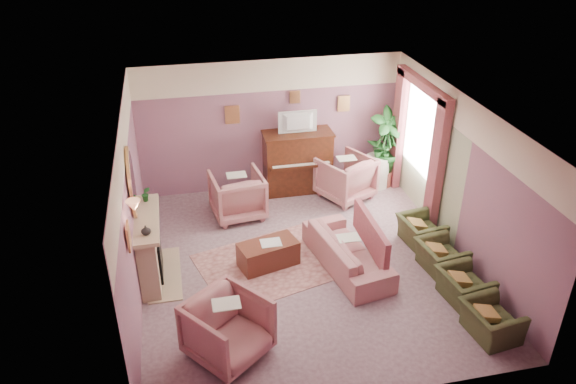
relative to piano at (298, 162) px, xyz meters
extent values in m
cube|color=gray|center=(-0.50, -2.68, -0.65)|extent=(5.50, 6.00, 0.01)
cube|color=white|center=(-0.50, -2.68, 2.15)|extent=(5.50, 6.00, 0.01)
cube|color=slate|center=(-0.50, 0.32, 0.75)|extent=(5.50, 0.02, 2.80)
cube|color=slate|center=(-0.50, -5.68, 0.75)|extent=(5.50, 0.02, 2.80)
cube|color=slate|center=(-3.25, -2.68, 0.75)|extent=(0.02, 6.00, 2.80)
cube|color=slate|center=(2.25, -2.68, 0.75)|extent=(0.02, 6.00, 2.80)
cube|color=#F9EACA|center=(-0.50, 0.31, 1.82)|extent=(5.50, 0.01, 0.65)
cube|color=#AEB891|center=(2.23, -1.38, 0.42)|extent=(0.01, 3.00, 2.15)
cube|color=tan|center=(-3.09, -2.48, -0.10)|extent=(0.30, 1.40, 1.10)
cube|color=black|center=(-2.99, -2.48, -0.25)|extent=(0.18, 0.72, 0.68)
cube|color=#E83F24|center=(-2.95, -2.48, -0.43)|extent=(0.06, 0.54, 0.10)
cube|color=tan|center=(-3.06, -2.48, 0.47)|extent=(0.40, 1.55, 0.07)
cube|color=tan|center=(-2.89, -2.48, -0.64)|extent=(0.55, 1.50, 0.02)
ellipsoid|color=tan|center=(-3.20, -2.48, 1.15)|extent=(0.04, 0.72, 1.20)
ellipsoid|color=white|center=(-3.17, -2.48, 1.15)|extent=(0.01, 0.60, 1.06)
cone|color=#FF9E69|center=(-3.12, -3.53, 1.33)|extent=(0.20, 0.20, 0.16)
cube|color=#411D0F|center=(0.00, 0.00, 0.00)|extent=(1.40, 0.60, 1.30)
cube|color=#411D0F|center=(0.00, -0.35, 0.07)|extent=(1.30, 0.12, 0.06)
cube|color=beige|center=(0.00, -0.35, 0.11)|extent=(1.20, 0.08, 0.02)
cube|color=#411D0F|center=(0.00, 0.00, 0.66)|extent=(1.45, 0.65, 0.04)
imported|color=black|center=(0.00, -0.05, 0.95)|extent=(0.80, 0.12, 0.48)
cube|color=tan|center=(-1.30, 0.28, 1.07)|extent=(0.30, 0.03, 0.38)
cube|color=tan|center=(1.05, 0.28, 1.13)|extent=(0.26, 0.03, 0.34)
cube|color=tan|center=(0.00, 0.28, 1.35)|extent=(0.22, 0.03, 0.26)
cube|color=tan|center=(-3.21, -3.88, 1.07)|extent=(0.03, 0.28, 0.36)
cube|color=beige|center=(2.20, -1.13, 1.05)|extent=(0.03, 1.40, 1.80)
cube|color=#8B4049|center=(2.12, -2.05, 0.65)|extent=(0.16, 0.34, 2.60)
cube|color=#8B4049|center=(2.12, -0.21, 0.65)|extent=(0.16, 0.34, 2.60)
cube|color=#8B4049|center=(2.12, -1.13, 1.91)|extent=(0.16, 2.20, 0.16)
imported|color=#184B1A|center=(-3.05, -1.93, 0.64)|extent=(0.16, 0.16, 0.28)
imported|color=#F9EACA|center=(-3.05, -2.98, 0.58)|extent=(0.16, 0.16, 0.16)
cube|color=#A06762|center=(-1.00, -2.56, -0.64)|extent=(2.89, 2.40, 0.01)
cube|color=#53251A|center=(-1.11, -2.58, -0.43)|extent=(1.10, 0.74, 0.45)
cube|color=silver|center=(-1.06, -2.58, -0.20)|extent=(0.35, 0.28, 0.01)
imported|color=#B87675|center=(0.21, -2.90, -0.24)|extent=(0.68, 2.05, 0.83)
cube|color=#8B4049|center=(0.61, -2.90, -0.05)|extent=(0.10, 1.55, 0.57)
imported|color=#B87675|center=(-1.40, -0.80, -0.14)|extent=(0.97, 0.97, 1.01)
imported|color=#B87675|center=(0.91, -0.53, -0.14)|extent=(0.97, 0.97, 1.01)
imported|color=#B87675|center=(-2.03, -4.54, -0.14)|extent=(0.97, 0.97, 1.01)
imported|color=#3C4223|center=(1.74, -4.96, -0.31)|extent=(0.56, 0.79, 0.68)
imported|color=#3C4223|center=(1.74, -4.14, -0.31)|extent=(0.56, 0.79, 0.68)
imported|color=#3C4223|center=(1.74, -3.32, -0.31)|extent=(0.56, 0.79, 0.68)
imported|color=#3C4223|center=(1.74, -2.50, -0.31)|extent=(0.56, 0.79, 0.68)
cylinder|color=silver|center=(1.73, -0.19, -0.30)|extent=(0.52, 0.52, 0.70)
imported|color=#184B1A|center=(1.73, -0.19, 0.22)|extent=(0.30, 0.30, 0.34)
imported|color=#184B1A|center=(1.85, -0.29, 0.19)|extent=(0.16, 0.16, 0.28)
cylinder|color=brown|center=(1.89, -0.21, -0.48)|extent=(0.34, 0.34, 0.34)
imported|color=#184B1A|center=(1.89, -0.21, 0.41)|extent=(0.76, 0.76, 1.44)
camera|label=1|loc=(-2.45, -10.42, 5.17)|focal=35.00mm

